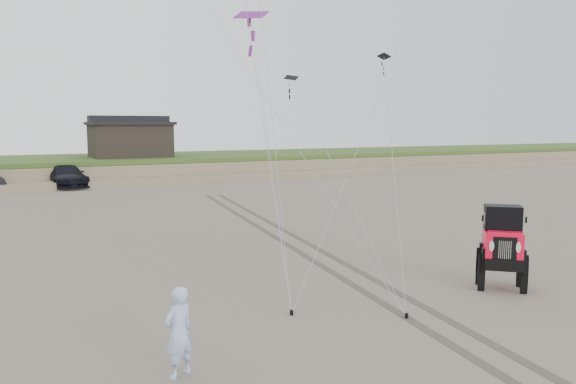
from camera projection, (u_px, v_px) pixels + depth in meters
name	position (u px, v px, depth m)	size (l,w,h in m)	color
ground	(384.00, 318.00, 12.71)	(160.00, 160.00, 0.00)	#6B6054
dune_ridge	(105.00, 168.00, 45.72)	(160.00, 14.25, 1.73)	#7A6B54
cabin	(130.00, 138.00, 45.90)	(6.40, 5.40, 3.35)	black
truck_c	(66.00, 176.00, 39.17)	(2.20, 5.41, 1.57)	black
jeep	(502.00, 256.00, 14.81)	(2.06, 4.77, 1.78)	#FD0B30
man	(179.00, 332.00, 9.64)	(0.59, 0.38, 1.61)	#99B8ED
stake_main	(292.00, 313.00, 12.87)	(0.08, 0.08, 0.12)	black
stake_aux	(407.00, 316.00, 12.65)	(0.08, 0.08, 0.12)	black
tire_tracks	(296.00, 243.00, 20.68)	(5.22, 29.74, 0.01)	#4C443D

